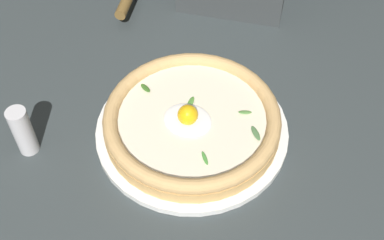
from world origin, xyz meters
The scene contains 4 objects.
ground_plane centered at (0.00, 0.00, -0.01)m, with size 2.40×2.40×0.03m, color #333B3C.
pizza_plate centered at (-0.05, -0.01, 0.01)m, with size 0.32×0.32×0.01m, color white.
pizza centered at (-0.05, -0.01, 0.03)m, with size 0.29×0.29×0.06m.
pepper_shaker centered at (0.17, 0.15, 0.05)m, with size 0.03×0.03×0.09m, color silver.
Camera 1 is at (-0.30, 0.45, 0.67)m, focal length 47.55 mm.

